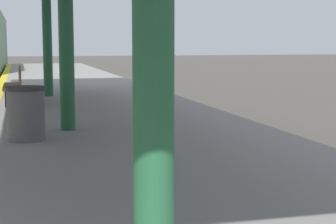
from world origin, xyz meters
TOP-DOWN VIEW (x-y plane):
  - trash_bin at (2.38, 6.81)m, footprint 0.62×0.62m
  - bench at (2.19, 12.35)m, footprint 0.44×1.96m

SIDE VIEW (x-z plane):
  - trash_bin at x=2.38m, z-range 0.92..1.77m
  - bench at x=2.19m, z-range 0.95..1.87m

